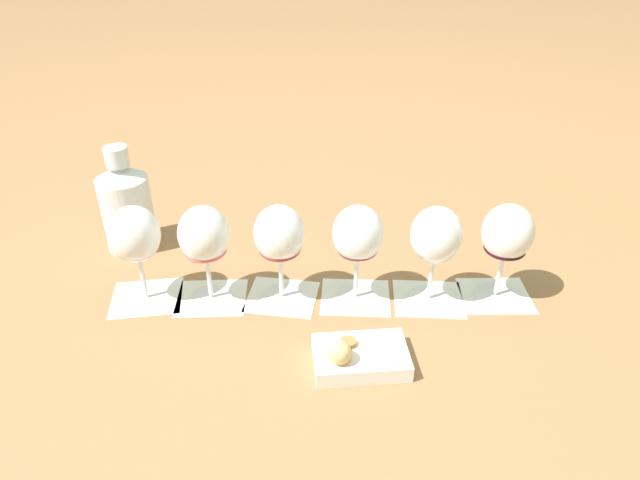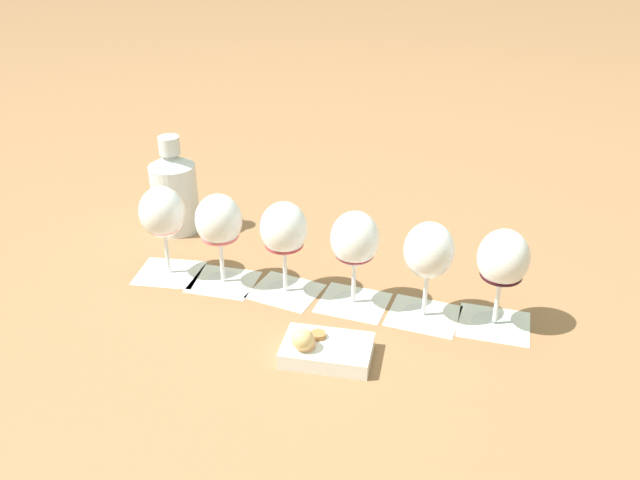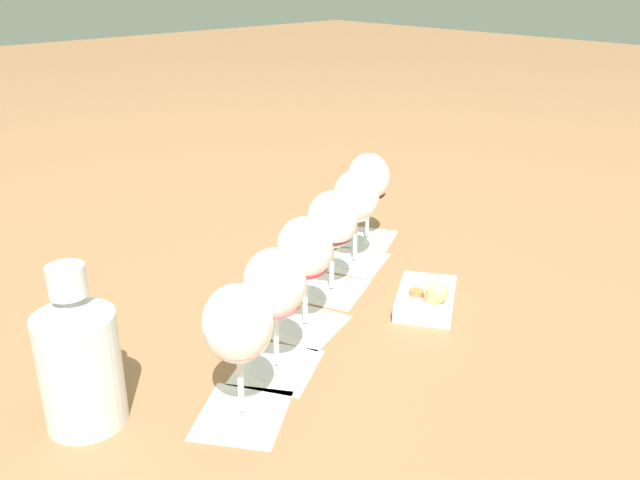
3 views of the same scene
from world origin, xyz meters
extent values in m
plane|color=#936642|center=(0.00, 0.00, 0.00)|extent=(8.00, 8.00, 0.00)
cube|color=white|center=(-0.26, -0.14, 0.00)|extent=(0.15, 0.15, 0.00)
cube|color=white|center=(-0.16, -0.08, 0.00)|extent=(0.15, 0.15, 0.00)
cube|color=white|center=(-0.06, -0.03, 0.00)|extent=(0.14, 0.13, 0.00)
cube|color=white|center=(0.05, 0.03, 0.00)|extent=(0.15, 0.14, 0.00)
cube|color=white|center=(0.16, 0.08, 0.00)|extent=(0.15, 0.14, 0.00)
cube|color=white|center=(0.26, 0.14, 0.00)|extent=(0.15, 0.14, 0.00)
cylinder|color=white|center=(-0.26, -0.14, 0.00)|extent=(0.07, 0.07, 0.01)
cylinder|color=white|center=(-0.26, -0.14, 0.05)|extent=(0.01, 0.01, 0.08)
ellipsoid|color=white|center=(-0.26, -0.14, 0.13)|extent=(0.08, 0.08, 0.09)
ellipsoid|color=pink|center=(-0.26, -0.14, 0.10)|extent=(0.07, 0.07, 0.03)
cylinder|color=white|center=(-0.16, -0.08, 0.00)|extent=(0.07, 0.07, 0.01)
cylinder|color=white|center=(-0.16, -0.08, 0.05)|extent=(0.01, 0.01, 0.08)
ellipsoid|color=white|center=(-0.16, -0.08, 0.13)|extent=(0.08, 0.08, 0.09)
ellipsoid|color=#D85E68|center=(-0.16, -0.08, 0.10)|extent=(0.07, 0.07, 0.02)
cylinder|color=white|center=(-0.06, -0.03, 0.00)|extent=(0.07, 0.07, 0.01)
cylinder|color=white|center=(-0.06, -0.03, 0.05)|extent=(0.01, 0.01, 0.08)
ellipsoid|color=white|center=(-0.06, -0.03, 0.13)|extent=(0.08, 0.08, 0.09)
ellipsoid|color=#A6303A|center=(-0.06, -0.03, 0.10)|extent=(0.07, 0.07, 0.02)
cylinder|color=white|center=(0.05, 0.03, 0.00)|extent=(0.07, 0.07, 0.01)
cylinder|color=white|center=(0.05, 0.03, 0.05)|extent=(0.01, 0.01, 0.08)
ellipsoid|color=white|center=(0.05, 0.03, 0.13)|extent=(0.08, 0.08, 0.09)
ellipsoid|color=maroon|center=(0.05, 0.03, 0.10)|extent=(0.07, 0.07, 0.03)
cylinder|color=white|center=(0.16, 0.08, 0.00)|extent=(0.07, 0.07, 0.01)
cylinder|color=white|center=(0.16, 0.08, 0.05)|extent=(0.01, 0.01, 0.08)
ellipsoid|color=white|center=(0.16, 0.08, 0.13)|extent=(0.08, 0.08, 0.09)
ellipsoid|color=#410918|center=(0.16, 0.08, 0.10)|extent=(0.07, 0.07, 0.04)
cylinder|color=white|center=(0.26, 0.14, 0.00)|extent=(0.07, 0.07, 0.01)
cylinder|color=white|center=(0.26, 0.14, 0.05)|extent=(0.01, 0.01, 0.08)
ellipsoid|color=white|center=(0.26, 0.14, 0.13)|extent=(0.08, 0.08, 0.09)
ellipsoid|color=black|center=(0.26, 0.14, 0.10)|extent=(0.07, 0.07, 0.02)
cylinder|color=silver|center=(-0.40, -0.02, 0.07)|extent=(0.09, 0.09, 0.14)
cone|color=silver|center=(-0.40, -0.02, 0.15)|extent=(0.09, 0.09, 0.03)
cylinder|color=silver|center=(-0.40, -0.02, 0.18)|extent=(0.04, 0.04, 0.04)
cube|color=white|center=(0.12, -0.11, 0.01)|extent=(0.16, 0.15, 0.03)
cylinder|color=tan|center=(0.11, -0.14, 0.03)|extent=(0.03, 0.03, 0.01)
cylinder|color=#B2703D|center=(0.10, -0.11, 0.03)|extent=(0.02, 0.02, 0.01)
sphere|color=#DBB775|center=(0.11, -0.14, 0.04)|extent=(0.03, 0.03, 0.03)
camera|label=1|loc=(0.35, -0.68, 0.59)|focal=32.00mm
camera|label=2|loc=(0.70, -0.71, 0.65)|focal=38.00mm
camera|label=3|loc=(-0.65, -0.69, 0.51)|focal=38.00mm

